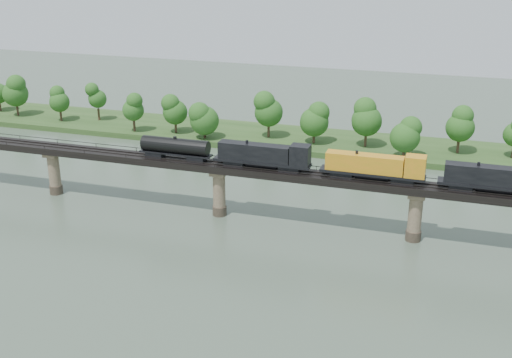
% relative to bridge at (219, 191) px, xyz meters
% --- Properties ---
extents(ground, '(400.00, 400.00, 0.00)m').
position_rel_bridge_xyz_m(ground, '(0.00, -30.00, -5.46)').
color(ground, '#3B4B3C').
rests_on(ground, ground).
extents(far_bank, '(300.00, 24.00, 1.60)m').
position_rel_bridge_xyz_m(far_bank, '(0.00, 55.00, -4.66)').
color(far_bank, '#28461C').
rests_on(far_bank, ground).
extents(bridge, '(236.00, 30.00, 11.50)m').
position_rel_bridge_xyz_m(bridge, '(0.00, 0.00, 0.00)').
color(bridge, '#473A2D').
rests_on(bridge, ground).
extents(bridge_superstructure, '(220.00, 4.90, 0.75)m').
position_rel_bridge_xyz_m(bridge_superstructure, '(0.00, 0.00, 6.33)').
color(bridge_superstructure, black).
rests_on(bridge_superstructure, bridge).
extents(far_treeline, '(289.06, 17.54, 13.60)m').
position_rel_bridge_xyz_m(far_treeline, '(-8.21, 50.52, 3.37)').
color(far_treeline, '#382619').
rests_on(far_treeline, far_bank).
extents(freight_train, '(80.80, 3.15, 5.56)m').
position_rel_bridge_xyz_m(freight_train, '(24.19, -0.00, 8.70)').
color(freight_train, black).
rests_on(freight_train, bridge).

